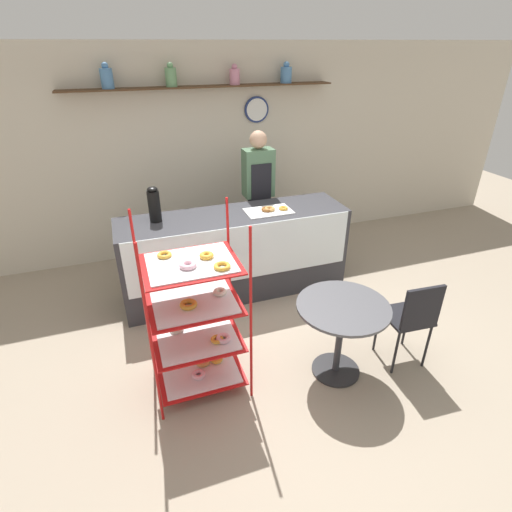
{
  "coord_description": "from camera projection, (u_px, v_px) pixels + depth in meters",
  "views": [
    {
      "loc": [
        -1.12,
        -2.82,
        2.68
      ],
      "look_at": [
        0.0,
        0.4,
        0.84
      ],
      "focal_mm": 28.0,
      "sensor_mm": 36.0,
      "label": 1
    }
  ],
  "objects": [
    {
      "name": "back_wall",
      "position": [
        205.0,
        152.0,
        5.34
      ],
      "size": [
        10.0,
        0.3,
        2.7
      ],
      "color": "beige",
      "rests_on": "ground_plane"
    },
    {
      "name": "pastry_rack",
      "position": [
        197.0,
        320.0,
        3.24
      ],
      "size": [
        0.77,
        0.61,
        1.59
      ],
      "color": "#B71414",
      "rests_on": "ground_plane"
    },
    {
      "name": "donut_tray_counter",
      "position": [
        270.0,
        210.0,
        4.48
      ],
      "size": [
        0.52,
        0.32,
        0.05
      ],
      "color": "white",
      "rests_on": "display_counter"
    },
    {
      "name": "cafe_table",
      "position": [
        341.0,
        322.0,
        3.42
      ],
      "size": [
        0.79,
        0.79,
        0.73
      ],
      "color": "#262628",
      "rests_on": "ground_plane"
    },
    {
      "name": "person_worker",
      "position": [
        258.0,
        195.0,
        5.0
      ],
      "size": [
        0.36,
        0.23,
        1.77
      ],
      "color": "#282833",
      "rests_on": "ground_plane"
    },
    {
      "name": "cafe_chair",
      "position": [
        413.0,
        315.0,
        3.5
      ],
      "size": [
        0.4,
        0.4,
        0.9
      ],
      "rotation": [
        0.0,
        0.0,
        9.36
      ],
      "color": "black",
      "rests_on": "ground_plane"
    },
    {
      "name": "coffee_carafe",
      "position": [
        154.0,
        205.0,
        4.16
      ],
      "size": [
        0.13,
        0.13,
        0.38
      ],
      "color": "black",
      "rests_on": "display_counter"
    },
    {
      "name": "display_counter",
      "position": [
        235.0,
        254.0,
        4.65
      ],
      "size": [
        2.58,
        0.69,
        0.99
      ],
      "color": "#333338",
      "rests_on": "ground_plane"
    },
    {
      "name": "ground_plane",
      "position": [
        269.0,
        349.0,
        3.94
      ],
      "size": [
        14.0,
        14.0,
        0.0
      ],
      "primitive_type": "plane",
      "color": "gray"
    }
  ]
}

